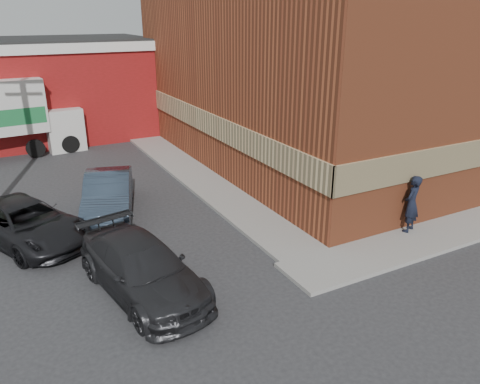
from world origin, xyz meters
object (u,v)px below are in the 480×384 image
warehouse (9,90)px  suv_b (142,269)px  man (412,204)px  suv_a (26,223)px  brick_building (334,61)px  sedan (108,194)px

warehouse → suv_b: warehouse is taller
suv_b → man: bearing=-15.0°
warehouse → suv_b: (1.75, -19.50, -2.10)m
warehouse → suv_a: warehouse is taller
brick_building → warehouse: bearing=142.8°
suv_a → man: bearing=-50.5°
warehouse → man: warehouse is taller
man → suv_b: (-8.87, 0.75, -0.38)m
warehouse → suv_b: bearing=-84.9°
sedan → suv_b: (-0.47, -5.69, -0.05)m
man → suv_a: bearing=-48.1°
man → sedan: 10.59m
suv_b → warehouse: bearing=84.9°
suv_a → sedan: bearing=-3.8°
man → sedan: (-8.40, 6.44, -0.33)m
brick_building → man: (-3.88, -9.25, -3.59)m
man → sedan: man is taller
man → suv_b: bearing=-27.8°
warehouse → sedan: size_ratio=3.55×
sedan → man: bearing=-20.7°
suv_a → suv_b: size_ratio=0.99×
suv_b → suv_a: bearing=107.7°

